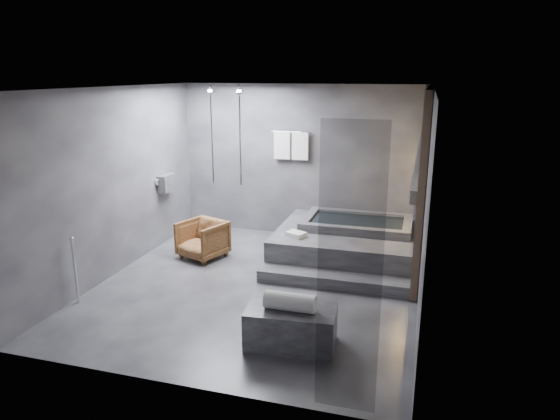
% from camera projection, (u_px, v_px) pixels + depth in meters
% --- Properties ---
extents(room, '(5.00, 5.04, 2.82)m').
position_uv_depth(room, '(289.00, 167.00, 6.92)').
color(room, '#29292C').
rests_on(room, ground).
extents(tub_deck, '(2.20, 2.00, 0.50)m').
position_uv_depth(tub_deck, '(346.00, 244.00, 8.26)').
color(tub_deck, '#2E2E30').
rests_on(tub_deck, ground).
extents(tub_step, '(2.20, 0.36, 0.18)m').
position_uv_depth(tub_step, '(333.00, 280.00, 7.21)').
color(tub_step, '#2E2E30').
rests_on(tub_step, ground).
extents(concrete_bench, '(1.04, 0.63, 0.45)m').
position_uv_depth(concrete_bench, '(291.00, 327.00, 5.62)').
color(concrete_bench, '#2D2E30').
rests_on(concrete_bench, ground).
extents(driftwood_chair, '(0.87, 0.88, 0.63)m').
position_uv_depth(driftwood_chair, '(203.00, 239.00, 8.29)').
color(driftwood_chair, '#402310').
rests_on(driftwood_chair, ground).
extents(rolled_towel, '(0.57, 0.21, 0.20)m').
position_uv_depth(rolled_towel, '(290.00, 302.00, 5.50)').
color(rolled_towel, silver).
rests_on(rolled_towel, concrete_bench).
extents(deck_towel, '(0.34, 0.31, 0.08)m').
position_uv_depth(deck_towel, '(296.00, 234.00, 7.83)').
color(deck_towel, silver).
rests_on(deck_towel, tub_deck).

